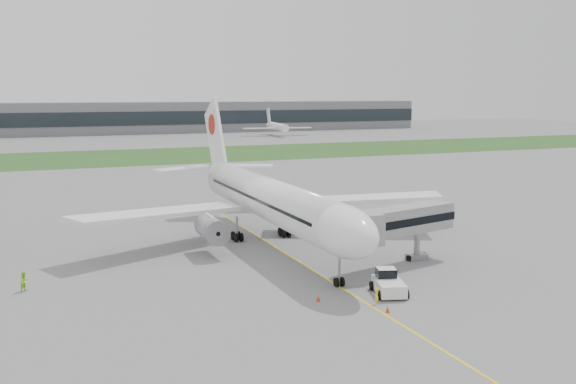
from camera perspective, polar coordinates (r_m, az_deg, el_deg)
name	(u,v)px	position (r m, az deg, el deg)	size (l,w,h in m)	color
ground	(281,251)	(75.51, -0.59, -5.27)	(600.00, 600.00, 0.00)	slate
apron_markings	(298,261)	(71.03, 0.91, -6.18)	(70.00, 70.00, 0.04)	yellow
grass_strip	(128,157)	(190.88, -14.02, 3.06)	(600.00, 50.00, 0.02)	#264C1C
terminal_building	(90,118)	(299.38, -17.16, 6.28)	(320.00, 22.30, 14.00)	gray
airliner	(267,197)	(78.81, -1.90, -0.47)	(48.13, 53.95, 17.88)	white
pushback_tug	(388,283)	(60.55, 8.89, -7.98)	(3.84, 4.77, 2.18)	white
jet_bridge	(398,222)	(69.14, 9.75, -2.65)	(13.77, 6.94, 6.49)	#9E9EA1
safety_cone_left	(318,298)	(57.94, 2.71, -9.42)	(0.39, 0.39, 0.54)	red
safety_cone_right	(388,310)	(55.73, 8.85, -10.28)	(0.38, 0.38, 0.52)	red
ground_crew_near	(376,296)	(57.45, 7.87, -9.15)	(0.55, 0.36, 1.50)	yellow
ground_crew_far	(25,281)	(65.26, -22.37, -7.36)	(0.93, 0.72, 1.91)	#9EF028
distant_aircraft_right	(277,136)	(275.51, -0.96, 5.02)	(29.80, 26.30, 11.39)	white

